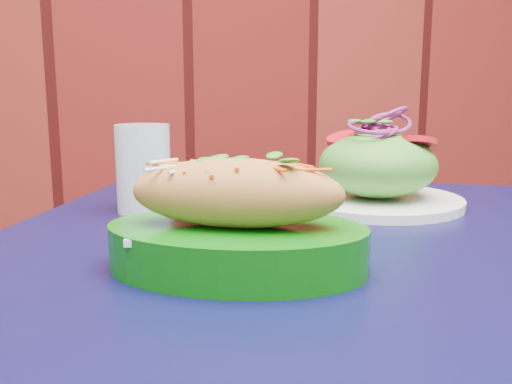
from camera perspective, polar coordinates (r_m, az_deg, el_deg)
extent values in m
cube|color=black|center=(0.60, 10.06, -6.63)|extent=(1.05, 1.05, 0.03)
cube|color=white|center=(0.50, -1.95, -3.83)|extent=(0.20, 0.15, 0.01)
ellipsoid|color=#C37B3E|center=(0.50, -1.97, -0.09)|extent=(0.20, 0.14, 0.06)
cylinder|color=white|center=(0.80, 11.91, -0.87)|extent=(0.23, 0.23, 0.01)
ellipsoid|color=#4C992D|center=(0.79, 12.04, 2.67)|extent=(0.16, 0.16, 0.09)
cylinder|color=#B80D1A|center=(0.78, 16.01, 5.24)|extent=(0.05, 0.05, 0.01)
cylinder|color=#B80D1A|center=(0.80, 8.75, 5.67)|extent=(0.05, 0.05, 0.01)
cylinder|color=#B80D1A|center=(0.83, 10.71, 5.78)|extent=(0.05, 0.05, 0.01)
torus|color=#811C65|center=(0.78, 12.18, 6.19)|extent=(0.06, 0.06, 0.01)
torus|color=#811C65|center=(0.78, 12.19, 6.49)|extent=(0.06, 0.06, 0.01)
torus|color=#811C65|center=(0.78, 12.21, 6.78)|extent=(0.06, 0.06, 0.01)
torus|color=#811C65|center=(0.78, 12.22, 7.07)|extent=(0.06, 0.06, 0.01)
torus|color=#811C65|center=(0.78, 12.23, 7.36)|extent=(0.06, 0.06, 0.01)
torus|color=#811C65|center=(0.78, 12.24, 7.65)|extent=(0.06, 0.06, 0.01)
cylinder|color=silver|center=(0.75, -11.20, 2.32)|extent=(0.07, 0.07, 0.11)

